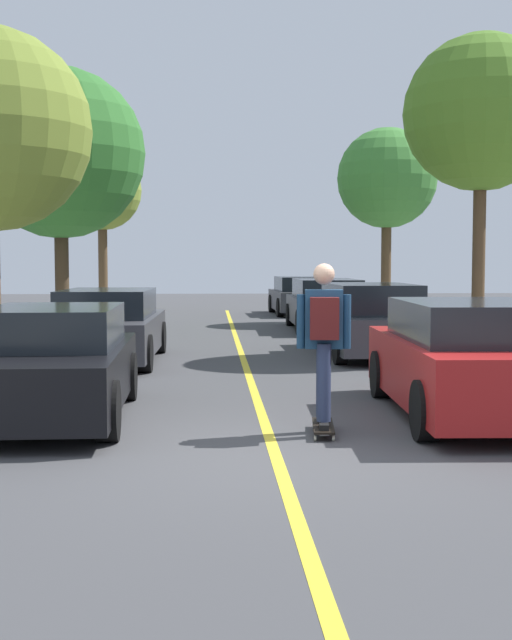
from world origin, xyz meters
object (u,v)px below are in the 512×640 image
Objects in this scene: street_tree_left_far at (102,192)px; skateboard at (323,426)px; parked_car_right_farthest at (300,296)px; street_tree_left_near at (60,154)px; street_tree_right_near at (387,179)px; parked_car_left_near at (108,327)px; parked_car_right_near at (369,321)px; parked_car_left_nearest at (51,364)px; skateboarder at (324,334)px; street_tree_right_nearest at (481,114)px; parked_car_right_nearest at (472,360)px; parked_car_right_far at (326,304)px.

street_tree_left_far is 24.06m from skateboard.
street_tree_left_near is (-7.17, -5.95, 4.10)m from parked_car_right_farthest.
street_tree_right_near is (2.15, -4.07, 3.66)m from parked_car_right_farthest.
parked_car_right_near reaches higher than parked_car_left_near.
street_tree_right_near is at bearing 75.97° from parked_car_right_near.
parked_car_right_farthest is (5.02, 13.55, 0.00)m from parked_car_left_near.
street_tree_left_near reaches higher than skateboard.
skateboarder reaches higher than parked_car_left_nearest.
parked_car_right_farthest is 20.32m from skateboard.
street_tree_right_nearest is (9.33, -15.65, 0.26)m from street_tree_left_far.
skateboard is 1.00m from skateboarder.
parked_car_right_farthest is at bearing 117.90° from street_tree_right_near.
street_tree_right_nearest reaches higher than parked_car_left_near.
parked_car_left_nearest is at bearing -90.01° from parked_car_left_near.
parked_car_right_farthest reaches higher than skateboard.
skateboarder reaches higher than parked_car_right_near.
street_tree_left_far reaches higher than skateboarder.
street_tree_right_nearest reaches higher than street_tree_right_near.
street_tree_right_near is 6.64× the size of skateboard.
parked_car_left_near is 0.78× the size of street_tree_right_near.
parked_car_left_nearest is 2.33× the size of skateboarder.
parked_car_left_near is 1.04× the size of parked_car_right_nearest.
parked_car_right_near is at bearing 9.65° from parked_car_left_near.
skateboard is (-1.92, -0.94, -0.60)m from parked_car_right_nearest.
street_tree_right_nearest is (2.16, -6.25, 4.03)m from parked_car_right_far.
parked_car_right_farthest is 4.84× the size of skateboard.
skateboarder is (5.25, -23.10, -3.37)m from street_tree_left_far.
street_tree_right_nearest is 9.24m from skateboarder.
street_tree_right_nearest is at bearing -80.45° from parked_car_right_farthest.
parked_car_right_nearest is at bearing -61.72° from street_tree_left_near.
street_tree_left_far is at bearing 127.34° from parked_car_right_far.
parked_car_right_nearest is 2.22m from skateboard.
parked_car_right_far is at bearing 82.01° from skateboard.
parked_car_right_far is 0.79× the size of street_tree_right_near.
parked_car_right_far is 0.77× the size of street_tree_left_far.
parked_car_right_farthest is at bearing 84.58° from skateboard.
street_tree_right_nearest is at bearing -70.97° from parked_car_right_far.
parked_car_right_nearest is at bearing -1.78° from parked_car_left_nearest.
skateboarder is at bearing -104.14° from street_tree_right_near.
street_tree_right_near is (2.16, 2.48, 3.62)m from parked_car_right_far.
street_tree_right_near is 3.28× the size of skateboarder.
parked_car_right_near is 9.60m from street_tree_right_near.
parked_car_left_nearest is 0.90× the size of parked_car_right_near.
parked_car_right_far is 2.59× the size of skateboarder.
street_tree_left_near is (-7.17, 0.60, 4.07)m from parked_car_right_far.
parked_car_left_nearest is at bearing 159.98° from skateboarder.
parked_car_left_nearest is 4.72× the size of skateboard.
parked_car_right_farthest is 0.60× the size of street_tree_left_near.
street_tree_right_near is at bearing 64.52° from parked_car_left_nearest.
parked_car_left_near is 8.61m from parked_car_right_far.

